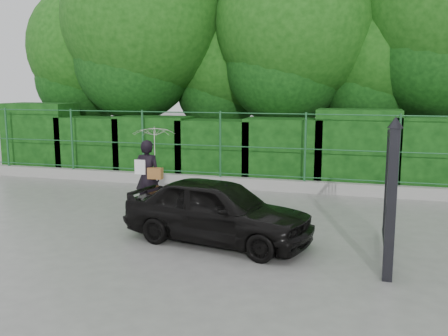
# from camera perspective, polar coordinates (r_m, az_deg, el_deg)

# --- Properties ---
(ground) EXTENTS (80.00, 80.00, 0.00)m
(ground) POSITION_cam_1_polar(r_m,az_deg,el_deg) (9.82, -10.25, -7.16)
(ground) COLOR gray
(kerb) EXTENTS (14.00, 0.25, 0.30)m
(kerb) POSITION_cam_1_polar(r_m,az_deg,el_deg) (13.85, -2.01, -1.53)
(kerb) COLOR #9E9E99
(kerb) RESTS_ON ground
(fence) EXTENTS (14.13, 0.06, 1.80)m
(fence) POSITION_cam_1_polar(r_m,az_deg,el_deg) (13.62, -1.15, 2.76)
(fence) COLOR #1E552D
(fence) RESTS_ON kerb
(hedge) EXTENTS (14.20, 1.20, 2.21)m
(hedge) POSITION_cam_1_polar(r_m,az_deg,el_deg) (14.66, -0.83, 2.38)
(hedge) COLOR black
(hedge) RESTS_ON ground
(trees) EXTENTS (17.10, 6.15, 8.08)m
(trees) POSITION_cam_1_polar(r_m,az_deg,el_deg) (16.55, 5.43, 15.77)
(trees) COLOR black
(trees) RESTS_ON ground
(gate) EXTENTS (0.22, 2.33, 2.36)m
(gate) POSITION_cam_1_polar(r_m,az_deg,el_deg) (7.86, 18.44, -2.74)
(gate) COLOR black
(gate) RESTS_ON ground
(woman) EXTENTS (0.92, 0.94, 1.91)m
(woman) POSITION_cam_1_polar(r_m,az_deg,el_deg) (10.97, -8.23, 1.35)
(woman) COLOR black
(woman) RESTS_ON ground
(car) EXTENTS (3.63, 2.05, 1.17)m
(car) POSITION_cam_1_polar(r_m,az_deg,el_deg) (8.89, -0.75, -4.88)
(car) COLOR black
(car) RESTS_ON ground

